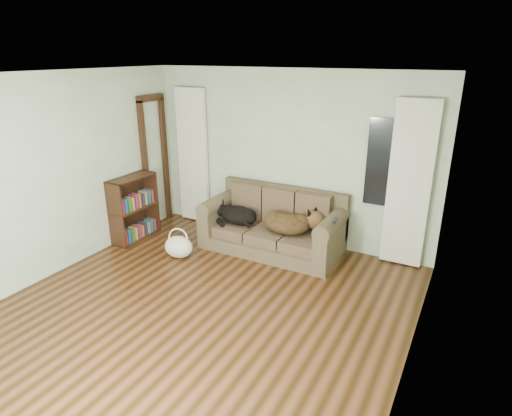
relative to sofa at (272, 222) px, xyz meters
The scene contains 15 objects.
floor 2.03m from the sofa, 90.27° to the right, with size 5.00×5.00×0.00m, color black.
ceiling 2.92m from the sofa, 90.27° to the right, with size 5.00×5.00×0.00m, color white.
wall_back 1.00m from the sofa, 91.00° to the left, with size 4.50×0.04×2.60m, color beige.
wall_left 3.12m from the sofa, 138.84° to the right, with size 0.04×5.00×2.60m, color beige.
wall_right 3.11m from the sofa, 41.39° to the right, with size 0.04×5.00×2.60m, color beige.
curtain_left 1.90m from the sofa, 165.41° to the left, with size 0.55×0.08×2.25m, color white.
curtain_right 1.97m from the sofa, 13.95° to the left, with size 0.55×0.08×2.25m, color white.
window_pane 1.80m from the sofa, 18.96° to the left, with size 0.50×0.03×1.20m, color black.
door_casing 2.29m from the sofa, behind, with size 0.07×0.60×2.10m, color black.
sofa is the anchor object (origin of this frame).
dog_black_lab 0.58m from the sofa, behind, with size 0.62×0.43×0.26m, color black.
dog_shepherd 0.30m from the sofa, ahead, with size 0.73×0.51×0.32m, color black.
tv_remote 1.07m from the sofa, 10.05° to the right, with size 0.04×0.16×0.02m, color black.
tote_bag 1.40m from the sofa, 141.74° to the right, with size 0.43×0.33×0.31m, color silver.
bookshelf 2.19m from the sofa, 163.42° to the right, with size 0.30×0.81×1.01m, color black.
Camera 1 is at (2.56, -3.29, 2.81)m, focal length 30.00 mm.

